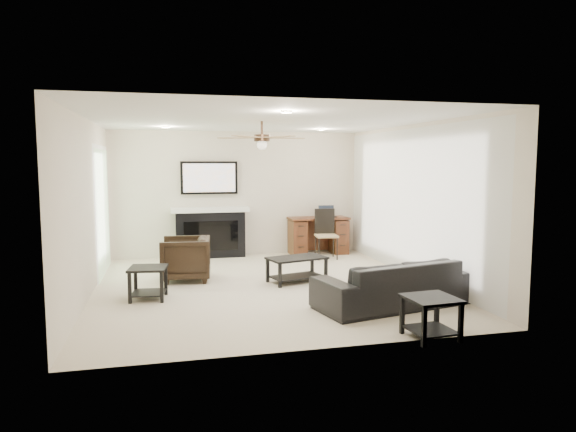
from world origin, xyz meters
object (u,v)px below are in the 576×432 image
coffee_table (297,270)px  fireplace_unit (210,210)px  desk (318,235)px  sofa (393,283)px  armchair (186,259)px

coffee_table → fireplace_unit: (-1.13, 2.45, 0.75)m
desk → coffee_table: bearing=-114.4°
sofa → armchair: size_ratio=2.73×
coffee_table → desk: 2.58m
armchair → desk: (2.76, 1.80, 0.03)m
sofa → fireplace_unit: 4.57m
sofa → fireplace_unit: bearing=-75.8°
armchair → fireplace_unit: (0.57, 1.90, 0.61)m
coffee_table → desk: bearing=50.7°
sofa → coffee_table: bearing=-73.1°
sofa → armchair: 3.37m
armchair → coffee_table: 1.79m
armchair → fireplace_unit: 2.07m
fireplace_unit → desk: bearing=-2.6°
sofa → desk: 3.95m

